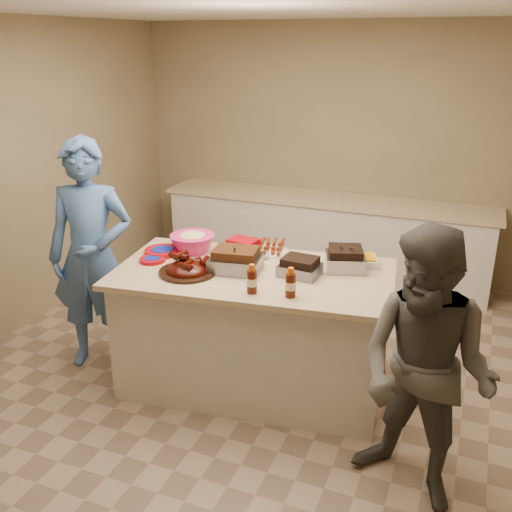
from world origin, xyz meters
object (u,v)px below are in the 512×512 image
at_px(roasting_pan, 345,269).
at_px(plastic_cup, 177,246).
at_px(bbq_bottle_b, 290,297).
at_px(mustard_bottle, 242,262).
at_px(island, 254,383).
at_px(rib_platter, 188,273).
at_px(coleslaw_bowl, 193,252).
at_px(guest_blue, 103,360).
at_px(guest_gray, 411,491).
at_px(bbq_bottle_a, 252,293).

bearing_deg(roasting_pan, plastic_cup, 163.23).
relative_size(bbq_bottle_b, mustard_bottle, 1.78).
distance_m(island, plastic_cup, 1.25).
height_order(island, mustard_bottle, mustard_bottle).
relative_size(rib_platter, bbq_bottle_b, 2.05).
bearing_deg(mustard_bottle, roasting_pan, 11.20).
bearing_deg(bbq_bottle_b, coleslaw_bowl, 152.55).
distance_m(roasting_pan, guest_blue, 2.15).
xyz_separation_m(rib_platter, mustard_bottle, (0.27, 0.35, -0.00)).
bearing_deg(guest_gray, bbq_bottle_a, -175.12).
xyz_separation_m(roasting_pan, mustard_bottle, (-0.74, -0.15, 0.00)).
bearing_deg(guest_gray, plastic_cup, 176.67).
distance_m(coleslaw_bowl, bbq_bottle_b, 1.10).
height_order(rib_platter, roasting_pan, rib_platter).
distance_m(plastic_cup, guest_blue, 1.15).
height_order(coleslaw_bowl, bbq_bottle_a, coleslaw_bowl).
bearing_deg(coleslaw_bowl, guest_gray, -25.62).
xyz_separation_m(bbq_bottle_b, plastic_cup, (-1.17, 0.59, 0.00)).
bearing_deg(bbq_bottle_a, mustard_bottle, 119.51).
bearing_deg(island, plastic_cup, 153.29).
xyz_separation_m(coleslaw_bowl, guest_gray, (1.88, -0.90, -0.94)).
bearing_deg(rib_platter, plastic_cup, 126.79).
distance_m(bbq_bottle_a, guest_gray, 1.53).
bearing_deg(guest_blue, rib_platter, -21.55).
xyz_separation_m(bbq_bottle_a, guest_blue, (-1.42, 0.19, -0.94)).
relative_size(bbq_bottle_a, plastic_cup, 1.93).
relative_size(plastic_cup, guest_blue, 0.06).
height_order(bbq_bottle_a, plastic_cup, bbq_bottle_a).
relative_size(roasting_pan, mustard_bottle, 2.44).
bearing_deg(guest_blue, guest_gray, -30.24).
height_order(bbq_bottle_a, bbq_bottle_b, same).
bearing_deg(bbq_bottle_a, coleslaw_bowl, 143.03).
relative_size(rib_platter, roasting_pan, 1.50).
bearing_deg(roasting_pan, bbq_bottle_b, -126.80).
height_order(rib_platter, mustard_bottle, rib_platter).
height_order(bbq_bottle_b, guest_blue, bbq_bottle_b).
relative_size(island, plastic_cup, 19.11).
distance_m(bbq_bottle_a, bbq_bottle_b, 0.26).
height_order(bbq_bottle_a, guest_blue, bbq_bottle_a).
height_order(roasting_pan, guest_blue, roasting_pan).
bearing_deg(guest_blue, bbq_bottle_a, -25.93).
height_order(island, bbq_bottle_b, bbq_bottle_b).
distance_m(bbq_bottle_b, guest_gray, 1.36).
xyz_separation_m(island, guest_gray, (1.29, -0.71, 0.00)).
bearing_deg(roasting_pan, coleslaw_bowl, 167.31).
bearing_deg(bbq_bottle_b, plastic_cup, 153.24).
relative_size(bbq_bottle_b, guest_gray, 0.12).
relative_size(bbq_bottle_b, plastic_cup, 1.94).
xyz_separation_m(island, roasting_pan, (0.60, 0.29, 0.94)).
distance_m(coleslaw_bowl, bbq_bottle_a, 0.90).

